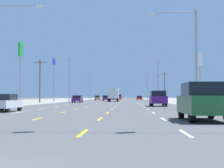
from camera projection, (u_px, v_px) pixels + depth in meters
ground_plane at (111, 103)px, 71.07m from camera, size 572.00×572.00×0.00m
lane_markings at (117, 100)px, 109.51m from camera, size 10.64×227.60×0.01m
suv_far_right_nearest at (202, 101)px, 18.37m from camera, size 1.98×4.90×1.98m
sedan_far_left_near at (5, 102)px, 29.08m from camera, size 1.80×4.50×1.46m
suv_far_right_mid at (158, 98)px, 45.10m from camera, size 1.98×4.90×1.98m
sedan_far_left_midfar at (77, 99)px, 71.91m from camera, size 1.80×4.50×1.46m
box_truck_center_turn_far at (114, 94)px, 85.27m from camera, size 2.40×7.20×3.23m
hatchback_inner_left_farther at (106, 98)px, 104.39m from camera, size 1.72×3.90×1.54m
hatchback_far_left_farthest at (98, 98)px, 117.70m from camera, size 1.72×3.90×1.54m
sedan_far_right_distant_a at (139, 98)px, 118.88m from camera, size 1.80×4.50×1.46m
suv_center_turn_distant_b at (119, 97)px, 131.10m from camera, size 1.98×4.90×1.98m
pole_sign_left_row_1 at (21, 59)px, 56.85m from camera, size 0.24×1.70×9.89m
pole_sign_left_row_2 at (54, 70)px, 86.20m from camera, size 0.24×2.05×10.50m
pole_sign_right_row_2 at (200, 65)px, 62.98m from camera, size 0.24×2.54×8.91m
streetlight_left_row_0 at (1, 47)px, 36.18m from camera, size 4.77×0.26×10.86m
streetlight_right_row_0 at (191, 51)px, 35.30m from camera, size 4.71×0.26×9.95m
streetlight_left_row_1 at (71, 77)px, 80.89m from camera, size 3.70×0.26×10.14m
streetlight_right_row_1 at (156, 78)px, 80.01m from camera, size 4.20×0.26×9.49m
streetlight_left_row_2 at (92, 83)px, 125.62m from camera, size 5.01×0.26×10.60m
streetlight_right_row_2 at (146, 84)px, 124.73m from camera, size 3.76×0.26×9.47m
utility_pole_left_row_1 at (40, 80)px, 69.79m from camera, size 2.20×0.26×8.57m
utility_pole_right_row_2 at (165, 86)px, 104.42m from camera, size 2.20×0.26×8.50m
utility_pole_right_row_3 at (158, 87)px, 136.08m from camera, size 2.20×0.26×9.55m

